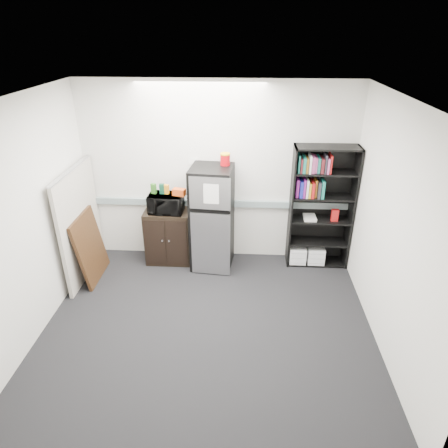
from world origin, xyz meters
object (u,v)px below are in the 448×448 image
cabinet (169,236)px  refrigerator (212,219)px  cubicle_partition (80,224)px  bookshelf (320,205)px  microwave (166,203)px

cabinet → refrigerator: bearing=-6.7°
cubicle_partition → refrigerator: (1.84, 0.34, -0.03)m
bookshelf → cabinet: 2.32m
cabinet → microwave: size_ratio=1.70×
bookshelf → cubicle_partition: (-3.41, -0.49, -0.16)m
cabinet → microwave: microwave is taller
cabinet → bookshelf: bearing=1.7°
cabinet → refrigerator: (0.68, -0.08, 0.36)m
microwave → bookshelf: bearing=4.0°
refrigerator → microwave: bearing=-180.0°
microwave → refrigerator: size_ratio=0.32×
bookshelf → cabinet: bearing=-178.3°
cubicle_partition → cabinet: size_ratio=1.92×
microwave → refrigerator: 0.72m
bookshelf → microwave: (-2.25, -0.08, 0.01)m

